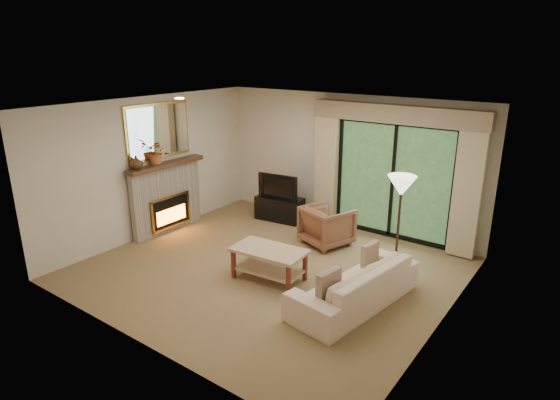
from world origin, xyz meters
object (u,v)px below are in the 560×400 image
Objects in this scene: media_console at (280,209)px; sofa at (355,284)px; armchair at (327,225)px; coffee_table at (269,264)px.

media_console is 3.51m from sofa.
coffee_table is (-0.02, -1.70, -0.11)m from armchair.
armchair is 2.10m from sofa.
coffee_table is (-1.40, -0.12, -0.05)m from sofa.
sofa is 1.41m from coffee_table.
armchair is 1.70m from coffee_table.
sofa is at bearing -43.66° from media_console.
armchair reaches higher than sofa.
media_console is at bearing 117.58° from coffee_table.
coffee_table reaches higher than media_console.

